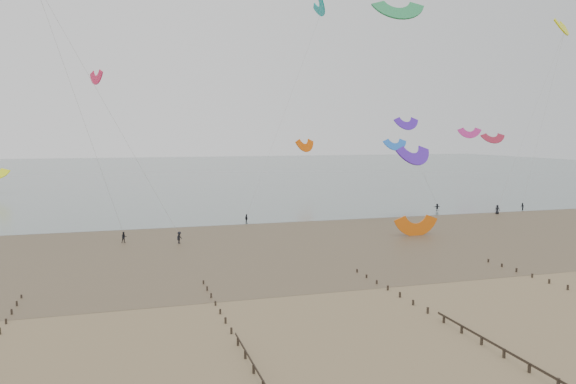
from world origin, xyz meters
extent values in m
plane|color=brown|center=(0.00, 0.00, 0.00)|extent=(500.00, 500.00, 0.00)
plane|color=#475654|center=(0.00, 200.00, 0.03)|extent=(500.00, 500.00, 0.00)
plane|color=#473A28|center=(0.00, 35.00, 0.01)|extent=(500.00, 500.00, 0.00)
ellipsoid|color=slate|center=(-18.00, 22.00, 0.01)|extent=(23.60, 14.36, 0.01)
ellipsoid|color=slate|center=(12.00, 38.00, 0.01)|extent=(33.64, 18.32, 0.01)
ellipsoid|color=slate|center=(45.00, 30.00, 0.01)|extent=(19.65, 13.67, 0.01)
cube|color=black|center=(-32.00, 1.47, 0.23)|extent=(0.16, 0.16, 0.57)
cube|color=black|center=(-32.00, 4.11, 0.22)|extent=(0.16, 0.16, 0.54)
cube|color=black|center=(-32.00, 6.74, 0.20)|extent=(0.16, 0.16, 0.51)
cube|color=black|center=(-32.00, 9.37, 0.19)|extent=(0.16, 0.16, 0.48)
cube|color=black|center=(-32.00, 12.00, 0.17)|extent=(0.16, 0.16, 0.45)
cube|color=black|center=(-14.00, -11.68, 0.31)|extent=(0.16, 0.16, 0.71)
cube|color=black|center=(-14.00, -9.05, 0.29)|extent=(0.16, 0.16, 0.68)
cube|color=black|center=(-14.00, -6.42, 0.28)|extent=(0.16, 0.16, 0.65)
cube|color=black|center=(-14.00, -3.79, 0.26)|extent=(0.16, 0.16, 0.62)
cube|color=black|center=(-14.00, -1.16, 0.25)|extent=(0.16, 0.16, 0.59)
cube|color=black|center=(-14.00, 1.47, 0.23)|extent=(0.16, 0.16, 0.57)
cube|color=black|center=(-14.00, 4.11, 0.22)|extent=(0.16, 0.16, 0.54)
cube|color=black|center=(-14.00, 6.74, 0.20)|extent=(0.16, 0.16, 0.51)
cube|color=black|center=(-14.00, 9.37, 0.19)|extent=(0.16, 0.16, 0.48)
cube|color=black|center=(-14.00, 12.00, 0.17)|extent=(0.16, 0.16, 0.45)
cube|color=black|center=(4.00, -19.58, 0.35)|extent=(0.16, 0.16, 0.80)
cube|color=black|center=(4.00, -16.95, 0.33)|extent=(0.16, 0.16, 0.77)
cube|color=black|center=(4.00, -14.32, 0.32)|extent=(0.16, 0.16, 0.74)
cube|color=black|center=(4.00, -11.68, 0.31)|extent=(0.16, 0.16, 0.71)
cube|color=black|center=(4.00, -9.05, 0.29)|extent=(0.16, 0.16, 0.68)
cube|color=black|center=(4.00, -6.42, 0.28)|extent=(0.16, 0.16, 0.65)
cube|color=black|center=(4.00, -3.79, 0.26)|extent=(0.16, 0.16, 0.62)
cube|color=black|center=(4.00, -1.16, 0.25)|extent=(0.16, 0.16, 0.59)
cube|color=black|center=(4.00, 1.47, 0.23)|extent=(0.16, 0.16, 0.57)
cube|color=black|center=(4.00, 4.11, 0.22)|extent=(0.16, 0.16, 0.54)
cube|color=black|center=(4.00, 6.74, 0.20)|extent=(0.16, 0.16, 0.51)
cube|color=black|center=(4.00, 9.37, 0.19)|extent=(0.16, 0.16, 0.48)
cube|color=black|center=(4.00, 12.00, 0.17)|extent=(0.16, 0.16, 0.45)
cube|color=black|center=(22.00, -1.16, 0.25)|extent=(0.16, 0.16, 0.59)
cube|color=black|center=(22.00, 1.47, 0.23)|extent=(0.16, 0.16, 0.57)
cube|color=black|center=(22.00, 4.11, 0.22)|extent=(0.16, 0.16, 0.54)
cube|color=black|center=(22.00, 6.74, 0.20)|extent=(0.16, 0.16, 0.51)
cube|color=black|center=(22.00, 9.37, 0.19)|extent=(0.16, 0.16, 0.48)
cube|color=black|center=(22.00, 12.00, 0.17)|extent=(0.16, 0.16, 0.45)
imported|color=black|center=(50.57, 48.07, 0.94)|extent=(1.07, 1.08, 1.88)
imported|color=black|center=(41.46, 55.71, 0.79)|extent=(1.46, 0.47, 1.57)
imported|color=black|center=(59.19, 51.22, 0.79)|extent=(0.82, 0.92, 1.58)
imported|color=black|center=(-0.60, 51.07, 0.85)|extent=(0.60, 1.06, 1.70)
imported|color=black|center=(-14.17, 35.59, 0.90)|extent=(1.25, 1.33, 1.80)
imported|color=black|center=(-22.02, 38.59, 0.83)|extent=(0.93, 0.80, 1.66)
camera|label=1|loc=(-22.27, -47.34, 16.19)|focal=35.00mm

